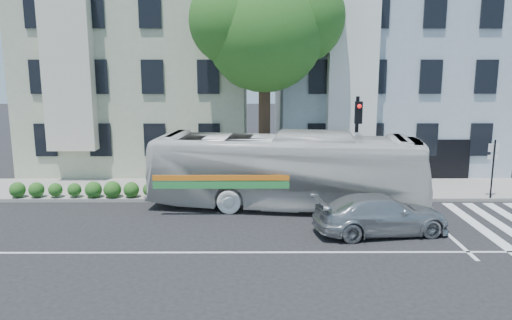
{
  "coord_description": "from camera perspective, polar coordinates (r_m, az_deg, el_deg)",
  "views": [
    {
      "loc": [
        -0.53,
        -15.4,
        6.11
      ],
      "look_at": [
        -0.43,
        3.5,
        2.4
      ],
      "focal_mm": 35.0,
      "sensor_mm": 36.0,
      "label": 1
    }
  ],
  "objects": [
    {
      "name": "ground",
      "position": [
        16.58,
        1.58,
        -10.53
      ],
      "size": [
        120.0,
        120.0,
        0.0
      ],
      "primitive_type": "plane",
      "color": "black",
      "rests_on": "ground"
    },
    {
      "name": "sidewalk_far",
      "position": [
        24.17,
        0.97,
        -3.36
      ],
      "size": [
        80.0,
        4.0,
        0.15
      ],
      "primitive_type": "cube",
      "color": "gray",
      "rests_on": "ground"
    },
    {
      "name": "building_left",
      "position": [
        31.09,
        -12.49,
        9.71
      ],
      "size": [
        12.0,
        10.0,
        11.0
      ],
      "primitive_type": "cube",
      "color": "#A3AA8F",
      "rests_on": "ground"
    },
    {
      "name": "building_right",
      "position": [
        31.33,
        13.81,
        9.67
      ],
      "size": [
        12.0,
        10.0,
        11.0
      ],
      "primitive_type": "cube",
      "color": "#9BA7B9",
      "rests_on": "ground"
    },
    {
      "name": "street_tree",
      "position": [
        24.21,
        1.14,
        15.17
      ],
      "size": [
        7.3,
        5.9,
        11.1
      ],
      "color": "#2D2116",
      "rests_on": "ground"
    },
    {
      "name": "bus",
      "position": [
        21.13,
        3.45,
        -1.2
      ],
      "size": [
        4.25,
        11.86,
        3.23
      ],
      "primitive_type": "imported",
      "rotation": [
        0.0,
        0.0,
        1.44
      ],
      "color": "silver",
      "rests_on": "ground"
    },
    {
      "name": "sedan",
      "position": [
        18.69,
        14.08,
        -6.04
      ],
      "size": [
        2.73,
        5.14,
        1.42
      ],
      "primitive_type": "imported",
      "rotation": [
        0.0,
        0.0,
        1.73
      ],
      "color": "#ABAFB3",
      "rests_on": "ground"
    },
    {
      "name": "hedge",
      "position": [
        23.3,
        -16.1,
        -3.28
      ],
      "size": [
        8.54,
        1.96,
        0.7
      ],
      "primitive_type": null,
      "rotation": [
        0.0,
        0.0,
        0.13
      ],
      "color": "#236320",
      "rests_on": "sidewalk_far"
    },
    {
      "name": "traffic_signal",
      "position": [
        22.03,
        11.46,
        2.82
      ],
      "size": [
        0.49,
        0.55,
        4.68
      ],
      "rotation": [
        0.0,
        0.0,
        -0.07
      ],
      "color": "black",
      "rests_on": "ground"
    },
    {
      "name": "far_sign_pole",
      "position": [
        24.39,
        25.46,
        -0.14
      ],
      "size": [
        0.48,
        0.17,
        2.63
      ],
      "rotation": [
        0.0,
        0.0,
        0.07
      ],
      "color": "black",
      "rests_on": "sidewalk_far"
    }
  ]
}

